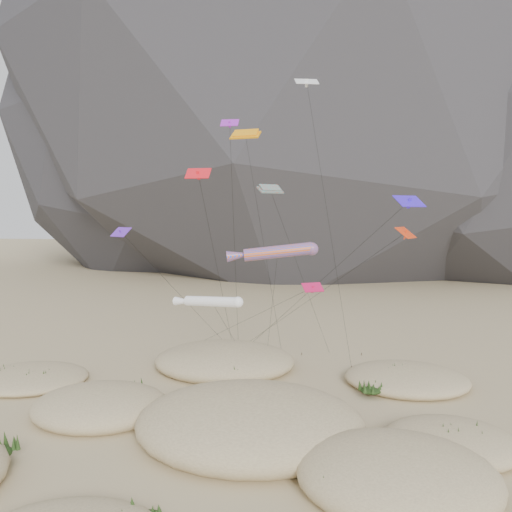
{
  "coord_description": "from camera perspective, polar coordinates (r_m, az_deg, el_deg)",
  "views": [
    {
      "loc": [
        6.95,
        -32.02,
        16.16
      ],
      "look_at": [
        1.42,
        12.0,
        12.25
      ],
      "focal_mm": 35.0,
      "sensor_mm": 36.0,
      "label": 1
    }
  ],
  "objects": [
    {
      "name": "ground",
      "position": [
        36.54,
        -4.89,
        -21.23
      ],
      "size": [
        500.0,
        500.0,
        0.0
      ],
      "primitive_type": "plane",
      "color": "#CCB789",
      "rests_on": "ground"
    },
    {
      "name": "rock_headland",
      "position": [
        160.99,
        7.21,
        25.56
      ],
      "size": [
        226.37,
        148.64,
        177.5
      ],
      "color": "black",
      "rests_on": "ground"
    },
    {
      "name": "dunes",
      "position": [
        39.65,
        -5.76,
        -17.85
      ],
      "size": [
        46.88,
        40.3,
        4.29
      ],
      "color": "#CCB789",
      "rests_on": "ground"
    },
    {
      "name": "dune_grass",
      "position": [
        39.1,
        -6.1,
        -18.07
      ],
      "size": [
        42.24,
        30.7,
        1.49
      ],
      "color": "black",
      "rests_on": "ground"
    },
    {
      "name": "kite_stakes",
      "position": [
        57.84,
        1.06,
        -11.03
      ],
      "size": [
        20.07,
        6.19,
        0.3
      ],
      "color": "#3F2D1E",
      "rests_on": "ground"
    },
    {
      "name": "rainbow_tube_kite",
      "position": [
        45.57,
        2.15,
        0.45
      ],
      "size": [
        8.41,
        8.98,
        13.45
      ],
      "color": "orange",
      "rests_on": "ground"
    },
    {
      "name": "white_tube_kite",
      "position": [
        40.09,
        -5.41,
        -5.22
      ],
      "size": [
        6.32,
        19.89,
        9.72
      ],
      "color": "white",
      "rests_on": "ground"
    },
    {
      "name": "orange_parafoil",
      "position": [
        50.46,
        -1.18,
        13.51
      ],
      "size": [
        4.78,
        7.55,
        24.35
      ],
      "color": "orange",
      "rests_on": "ground"
    },
    {
      "name": "multi_parafoil",
      "position": [
        47.05,
        1.74,
        7.42
      ],
      "size": [
        7.2,
        11.32,
        18.78
      ],
      "color": "red",
      "rests_on": "ground"
    },
    {
      "name": "delta_kites",
      "position": [
        42.39,
        3.57,
        6.95
      ],
      "size": [
        27.17,
        21.11,
        28.68
      ],
      "color": "#5E21C5",
      "rests_on": "ground"
    }
  ]
}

